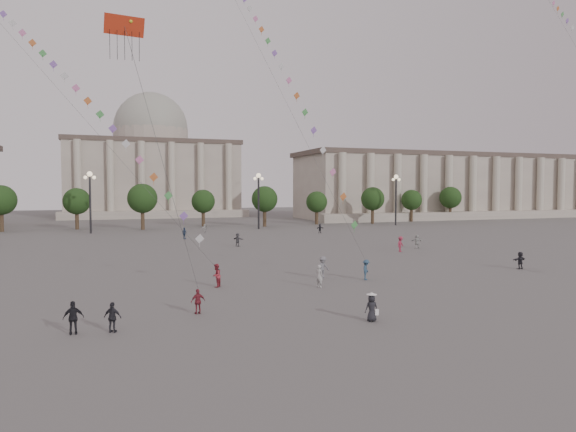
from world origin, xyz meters
name	(u,v)px	position (x,y,z in m)	size (l,w,h in m)	color
ground	(352,333)	(0.00, 0.00, 0.00)	(360.00, 360.00, 0.00)	#4E4B49
hall_east	(446,186)	(75.00, 93.89, 8.43)	(84.00, 26.22, 17.20)	gray
hall_central	(152,166)	(0.00, 129.22, 14.23)	(48.30, 34.30, 35.50)	gray
tree_row	(174,200)	(0.00, 78.00, 5.39)	(137.12, 5.12, 8.00)	#3A2D1D
lamp_post_mid_west	(90,191)	(-15.00, 70.00, 7.35)	(2.00, 0.90, 10.65)	#262628
lamp_post_mid_east	(259,190)	(15.00, 70.00, 7.35)	(2.00, 0.90, 10.65)	#262628
lamp_post_far_east	(396,190)	(45.00, 70.00, 7.35)	(2.00, 0.90, 10.65)	#262628
person_crowd_0	(184,233)	(-1.20, 54.69, 0.88)	(1.04, 0.43, 1.77)	navy
person_crowd_3	(520,260)	(24.88, 14.32, 0.83)	(1.54, 0.49, 1.66)	#232228
person_crowd_4	(205,228)	(3.87, 65.66, 0.74)	(1.37, 0.44, 1.48)	silver
person_crowd_6	(323,267)	(5.14, 15.89, 0.94)	(1.21, 0.70, 1.88)	slate
person_crowd_7	(417,241)	(25.35, 32.35, 0.90)	(1.67, 0.53, 1.80)	#B0B1AD
person_crowd_8	(401,244)	(21.32, 29.73, 0.95)	(1.22, 0.70, 1.89)	#9A2A41
person_crowd_9	(320,229)	(22.48, 57.57, 0.78)	(1.46, 0.46, 1.57)	black
person_crowd_12	(238,240)	(4.08, 42.09, 0.90)	(1.67, 0.53, 1.80)	#5E5D61
person_crowd_13	(319,276)	(3.30, 12.28, 0.87)	(0.64, 0.42, 1.75)	#ADAEA9
tourist_0	(198,301)	(-6.99, 6.85, 0.77)	(0.90, 0.37, 1.53)	maroon
tourist_1	(113,317)	(-11.94, 4.26, 0.81)	(0.95, 0.40, 1.63)	#222228
tourist_4	(73,318)	(-13.88, 4.57, 0.88)	(1.03, 0.43, 1.76)	black
kite_flyer_0	(216,275)	(-4.25, 14.93, 0.91)	(0.88, 0.69, 1.82)	#9C2A36
kite_flyer_1	(366,270)	(8.24, 13.93, 0.86)	(1.11, 0.64, 1.71)	#2C4963
hat_person	(372,307)	(2.14, 1.78, 0.83)	(0.79, 0.60, 1.69)	black
dragon_kite	(125,40)	(-10.98, 6.82, 16.05)	(3.15, 0.82, 16.03)	red
kite_train_west	(43,59)	(-17.83, 31.78, 20.30)	(25.90, 31.43, 53.68)	#3F3F3F
kite_train_mid	(253,21)	(5.02, 37.56, 28.22)	(6.74, 44.14, 66.63)	#3F3F3F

